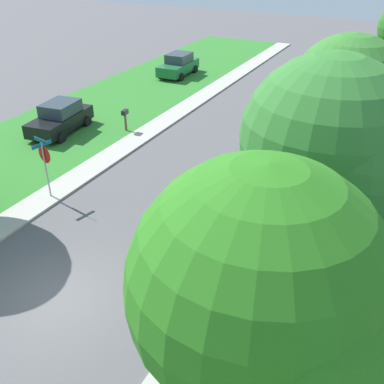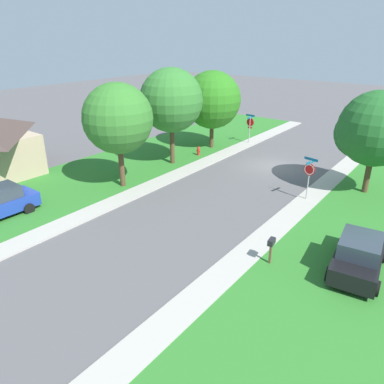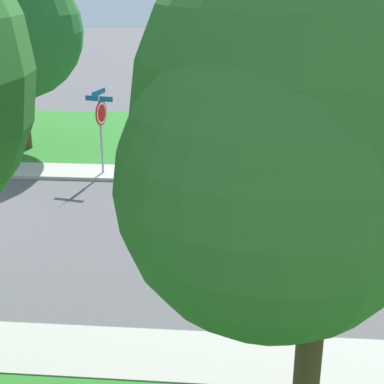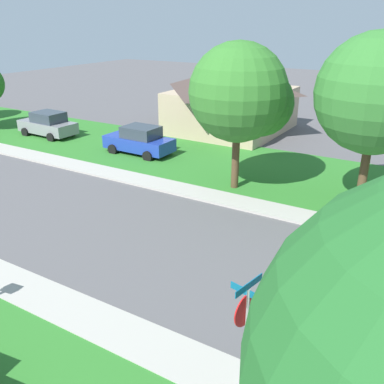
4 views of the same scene
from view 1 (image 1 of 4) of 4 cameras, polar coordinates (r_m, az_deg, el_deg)
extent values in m
plane|color=#565456|center=(15.02, -16.54, -12.90)|extent=(120.00, 120.00, 0.00)
cube|color=#ADA89E|center=(22.16, 14.21, 2.54)|extent=(1.40, 56.00, 0.10)
cube|color=#ADA89E|center=(25.49, -6.71, 6.98)|extent=(1.40, 56.00, 0.10)
cube|color=#2D7528|center=(28.21, -14.86, 8.45)|extent=(8.00, 56.00, 0.08)
cylinder|color=#9E9EA3|center=(19.79, -18.10, 2.57)|extent=(0.07, 0.07, 2.60)
cylinder|color=red|center=(19.50, -18.33, 4.58)|extent=(0.75, 0.19, 0.76)
cylinder|color=white|center=(19.51, -18.28, 4.60)|extent=(0.65, 0.14, 0.67)
cylinder|color=red|center=(19.51, -18.27, 4.60)|extent=(0.54, 0.12, 0.55)
cube|color=#0F5B84|center=(19.22, -18.75, 6.24)|extent=(0.90, 0.21, 0.16)
cube|color=#0F5B84|center=(19.30, -18.66, 5.73)|extent=(0.21, 0.90, 0.16)
cube|color=#1E6033|center=(37.27, -1.78, 15.63)|extent=(1.95, 4.36, 0.76)
cube|color=#2D3842|center=(37.27, -1.66, 16.77)|extent=(1.67, 2.15, 0.68)
cylinder|color=black|center=(35.83, -1.42, 14.42)|extent=(0.26, 0.65, 0.64)
cylinder|color=black|center=(36.63, -4.04, 14.70)|extent=(0.26, 0.65, 0.64)
cylinder|color=black|center=(38.16, 0.40, 15.39)|extent=(0.26, 0.65, 0.64)
cylinder|color=black|center=(38.91, -2.10, 15.66)|extent=(0.26, 0.65, 0.64)
cube|color=black|center=(26.88, -16.48, 8.67)|extent=(2.30, 4.49, 0.76)
cube|color=#2D3842|center=(26.79, -16.46, 10.25)|extent=(1.84, 2.28, 0.68)
cylinder|color=black|center=(25.52, -16.37, 6.62)|extent=(0.32, 0.66, 0.64)
cylinder|color=black|center=(26.57, -19.58, 7.02)|extent=(0.32, 0.66, 0.64)
cylinder|color=black|center=(27.54, -13.25, 8.76)|extent=(0.32, 0.66, 0.64)
cylinder|color=black|center=(28.52, -16.36, 9.08)|extent=(0.32, 0.66, 0.64)
cylinder|color=black|center=(28.03, 23.34, 7.45)|extent=(0.25, 0.64, 0.64)
cylinder|color=black|center=(25.54, 22.61, 5.51)|extent=(0.25, 0.64, 0.64)
cylinder|color=#4C3823|center=(14.49, 14.79, -5.86)|extent=(0.36, 0.36, 3.34)
sphere|color=#30712B|center=(12.89, 16.70, 6.32)|extent=(4.78, 4.78, 4.78)
sphere|color=#30712B|center=(12.37, 20.43, 1.57)|extent=(3.35, 3.35, 3.35)
cylinder|color=#4C3823|center=(19.53, 17.62, 3.07)|extent=(0.36, 0.36, 3.08)
sphere|color=#317228|center=(18.41, 19.12, 11.73)|extent=(4.50, 4.50, 4.50)
sphere|color=#317228|center=(17.85, 21.64, 8.79)|extent=(3.15, 3.15, 3.15)
sphere|color=#29721A|center=(8.50, 8.43, -11.54)|extent=(4.96, 4.96, 4.96)
sphere|color=#29721A|center=(8.26, 14.03, -19.96)|extent=(3.48, 3.48, 3.48)
cylinder|color=red|center=(13.23, 9.04, -16.84)|extent=(0.22, 0.22, 0.70)
sphere|color=red|center=(12.96, 9.17, -15.72)|extent=(0.22, 0.22, 0.22)
cylinder|color=red|center=(13.18, 8.48, -16.36)|extent=(0.10, 0.08, 0.08)
cylinder|color=red|center=(13.13, 9.67, -16.71)|extent=(0.10, 0.08, 0.08)
cube|color=brown|center=(26.30, -8.46, 8.71)|extent=(0.10, 0.10, 1.05)
cube|color=black|center=(26.07, -8.57, 10.05)|extent=(0.30, 0.51, 0.26)
camera|label=2|loc=(38.73, -4.93, 29.28)|focal=34.40mm
camera|label=3|loc=(17.45, 40.60, 10.03)|focal=53.49mm
camera|label=4|loc=(22.08, -39.74, 17.93)|focal=39.47mm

